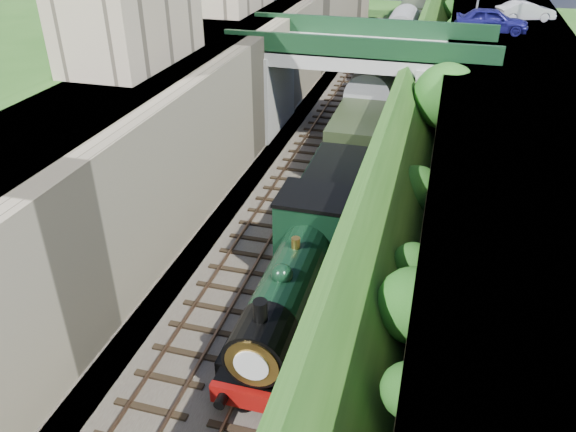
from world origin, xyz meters
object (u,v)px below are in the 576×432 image
Objects in this scene: road_bridge at (368,79)px; car_blue at (492,20)px; tree at (448,98)px; car_silver at (526,11)px; locomotive at (294,281)px; tender at (334,197)px.

road_bridge is 3.42× the size of car_blue.
road_bridge is at bearing 139.00° from tree.
car_silver reaches higher than locomotive.
road_bridge is at bearing 90.77° from locomotive.
car_blue is at bearing 68.05° from tender.
locomotive is (0.26, -19.03, -2.18)m from road_bridge.
car_blue is at bearing 131.11° from car_silver.
car_blue is (2.16, 9.70, 2.40)m from tree.
locomotive is at bearing -89.23° from road_bridge.
locomotive is 7.37m from tender.
tender is (-0.00, 7.36, -0.27)m from locomotive.
car_silver is (4.67, 14.52, 2.28)m from tree.
tree is 1.10× the size of tender.
road_bridge is at bearing 115.31° from car_silver.
car_silver is 24.38m from tender.
car_blue is at bearing 37.08° from road_bridge.
tree is 9.24m from tender.
road_bridge is 6.61m from tree.
locomotive is at bearing -90.00° from tender.
tender is at bearing 157.16° from car_blue.
car_blue is 25.88m from locomotive.
car_blue is (7.13, 5.39, 2.97)m from road_bridge.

